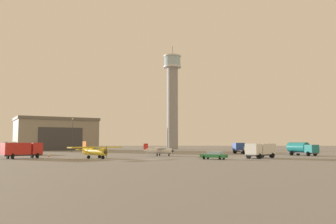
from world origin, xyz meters
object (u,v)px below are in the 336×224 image
Objects in this scene: truck_fuel_tanker_teal at (302,148)px; truck_box_white at (261,150)px; airplane_white at (159,150)px; truck_fuel_tanker_silver at (8,147)px; control_tower at (172,96)px; light_post_west at (168,137)px; truck_box_red at (22,149)px; traffic_cone_near_left at (49,155)px; light_post_north at (72,132)px; car_green at (214,155)px; airplane_yellow at (95,151)px; truck_flatbed_blue at (241,148)px.

truck_fuel_tanker_teal reaches higher than truck_box_white.
airplane_white is 1.31× the size of truck_fuel_tanker_silver.
control_tower is 31.72m from light_post_west.
traffic_cone_near_left is (1.77, 8.32, -1.33)m from truck_box_red.
traffic_cone_near_left is (-24.48, -67.54, -21.05)m from control_tower.
truck_box_red is (12.59, -20.67, -0.03)m from truck_fuel_tanker_silver.
truck_fuel_tanker_silver is 0.70× the size of light_post_north.
control_tower is 6.42× the size of truck_box_white.
light_post_north is (-28.33, -39.19, -15.64)m from control_tower.
car_green is (34.15, -2.06, -0.91)m from truck_box_red.
airplane_yellow is at bearing -103.58° from light_post_west.
airplane_yellow is at bearing 25.67° from car_green.
airplane_white is 1.31× the size of truck_flatbed_blue.
truck_flatbed_blue is at bearing -70.49° from control_tower.
control_tower is 6.44× the size of truck_box_red.
truck_fuel_tanker_teal is at bearing -65.18° from control_tower.
truck_box_red is at bearing -141.60° from airplane_white.
truck_fuel_tanker_silver is (-25.71, 20.62, 0.23)m from airplane_yellow.
truck_box_white is 9.94m from car_green.
truck_box_red is at bearing -116.99° from light_post_west.
traffic_cone_near_left is (-23.17, -40.65, -4.27)m from light_post_west.
airplane_white reaches higher than car_green.
control_tower is at bearing 87.23° from light_post_west.
car_green is at bearing -20.68° from truck_box_white.
truck_box_red is at bearing -42.74° from truck_box_white.
control_tower is 79.48m from airplane_yellow.
truck_flatbed_blue is (56.59, 5.10, -0.36)m from truck_fuel_tanker_silver.
car_green is at bearing -17.78° from traffic_cone_near_left.
truck_fuel_tanker_silver reaches higher than truck_flatbed_blue.
light_post_west is (37.53, 28.30, 2.91)m from truck_fuel_tanker_silver.
car_green is 7.25× the size of traffic_cone_near_left.
airplane_white is at bearing 104.09° from truck_flatbed_blue.
truck_fuel_tanker_silver reaches higher than car_green.
light_post_north reaches higher than truck_box_white.
airplane_white is 37.62m from light_post_west.
airplane_yellow is 14.09m from traffic_cone_near_left.
truck_fuel_tanker_teal is at bearing 6.15° from traffic_cone_near_left.
truck_fuel_tanker_silver is (-36.62, 9.15, 0.45)m from airplane_white.
control_tower reaches higher than truck_box_red.
traffic_cone_near_left is at bearing -54.08° from truck_box_white.
car_green is (21.03, -2.11, -0.70)m from airplane_yellow.
airplane_yellow is at bearing -100.33° from truck_fuel_tanker_teal.
truck_fuel_tanker_silver is at bearing 139.32° from traffic_cone_near_left.
control_tower reaches higher than airplane_white.
truck_box_white is (19.10, -9.41, 0.34)m from airplane_white.
truck_fuel_tanker_silver is 1.44× the size of car_green.
airplane_white is at bearing -91.97° from control_tower.
control_tower is 70.30m from truck_fuel_tanker_silver.
light_post_north is at bearing -125.86° from control_tower.
truck_box_red is 8.61m from traffic_cone_near_left.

